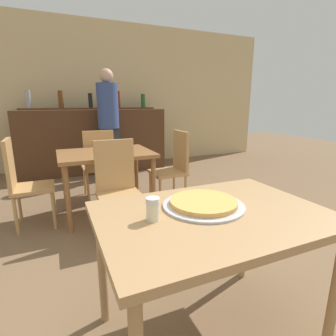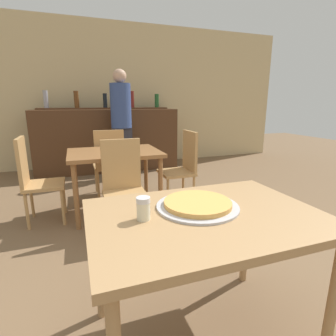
# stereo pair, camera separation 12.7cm
# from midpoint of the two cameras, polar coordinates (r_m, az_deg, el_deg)

# --- Properties ---
(ground_plane) EXTENTS (16.00, 16.00, 0.00)m
(ground_plane) POSITION_cam_midpoint_polar(r_m,az_deg,el_deg) (1.76, 6.21, -32.27)
(ground_plane) COLOR brown
(wall_back) EXTENTS (8.00, 0.05, 2.80)m
(wall_back) POSITION_cam_midpoint_polar(r_m,az_deg,el_deg) (5.56, -17.76, 14.74)
(wall_back) COLOR #D1B784
(wall_back) RESTS_ON ground_plane
(dining_table_near) EXTENTS (1.14, 0.80, 0.74)m
(dining_table_near) POSITION_cam_midpoint_polar(r_m,az_deg,el_deg) (1.36, 6.96, -12.62)
(dining_table_near) COLOR #A87F51
(dining_table_near) RESTS_ON ground_plane
(dining_table_far) EXTENTS (1.01, 0.76, 0.73)m
(dining_table_far) POSITION_cam_midpoint_polar(r_m,az_deg,el_deg) (3.04, -14.53, 1.78)
(dining_table_far) COLOR brown
(dining_table_far) RESTS_ON ground_plane
(bar_counter) EXTENTS (2.60, 0.56, 1.15)m
(bar_counter) POSITION_cam_midpoint_polar(r_m,az_deg,el_deg) (5.10, -16.43, 5.64)
(bar_counter) COLOR #4C2D19
(bar_counter) RESTS_ON ground_plane
(bar_back_shelf) EXTENTS (2.39, 0.24, 0.34)m
(bar_back_shelf) POSITION_cam_midpoint_polar(r_m,az_deg,el_deg) (5.19, -17.14, 12.90)
(bar_back_shelf) COLOR #4C2D19
(bar_back_shelf) RESTS_ON bar_counter
(chair_far_side_front) EXTENTS (0.40, 0.40, 0.93)m
(chair_far_side_front) POSITION_cam_midpoint_polar(r_m,az_deg,el_deg) (2.55, -12.31, -3.42)
(chair_far_side_front) COLOR tan
(chair_far_side_front) RESTS_ON ground_plane
(chair_far_side_back) EXTENTS (0.40, 0.40, 0.93)m
(chair_far_side_back) POSITION_cam_midpoint_polar(r_m,az_deg,el_deg) (3.59, -15.84, 1.43)
(chair_far_side_back) COLOR tan
(chair_far_side_back) RESTS_ON ground_plane
(chair_far_side_left) EXTENTS (0.40, 0.40, 0.93)m
(chair_far_side_left) POSITION_cam_midpoint_polar(r_m,az_deg,el_deg) (3.06, -30.13, -2.13)
(chair_far_side_left) COLOR tan
(chair_far_side_left) RESTS_ON ground_plane
(chair_far_side_right) EXTENTS (0.40, 0.40, 0.93)m
(chair_far_side_right) POSITION_cam_midpoint_polar(r_m,az_deg,el_deg) (3.30, 0.18, 0.88)
(chair_far_side_right) COLOR tan
(chair_far_side_right) RESTS_ON ground_plane
(pizza_tray) EXTENTS (0.43, 0.43, 0.04)m
(pizza_tray) POSITION_cam_midpoint_polar(r_m,az_deg,el_deg) (1.38, 5.11, -7.75)
(pizza_tray) COLOR #B7B7BC
(pizza_tray) RESTS_ON dining_table_near
(cheese_shaker) EXTENTS (0.07, 0.07, 0.11)m
(cheese_shaker) POSITION_cam_midpoint_polar(r_m,az_deg,el_deg) (1.22, -6.35, -8.89)
(cheese_shaker) COLOR beige
(cheese_shaker) RESTS_ON dining_table_near
(person_standing) EXTENTS (0.34, 0.34, 1.80)m
(person_standing) POSITION_cam_midpoint_polar(r_m,az_deg,el_deg) (4.52, -13.62, 9.99)
(person_standing) COLOR #2D2D38
(person_standing) RESTS_ON ground_plane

